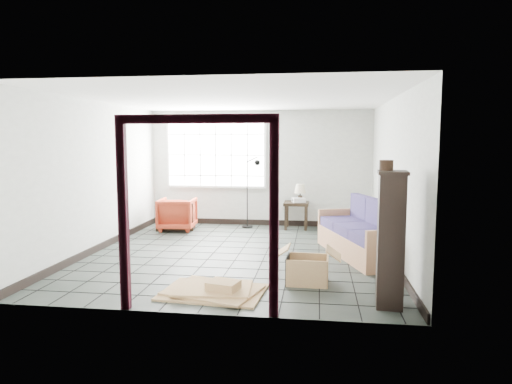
# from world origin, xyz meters

# --- Properties ---
(ground) EXTENTS (5.50, 5.50, 0.00)m
(ground) POSITION_xyz_m (0.00, 0.00, 0.00)
(ground) COLOR black
(ground) RESTS_ON ground
(room_shell) EXTENTS (5.02, 5.52, 2.61)m
(room_shell) POSITION_xyz_m (0.00, 0.03, 1.68)
(room_shell) COLOR #ACAFA8
(room_shell) RESTS_ON ground
(window_panel) EXTENTS (2.32, 0.08, 1.52)m
(window_panel) POSITION_xyz_m (-1.00, 2.70, 1.60)
(window_panel) COLOR silver
(window_panel) RESTS_ON ground
(doorway_trim) EXTENTS (1.80, 0.08, 2.20)m
(doorway_trim) POSITION_xyz_m (0.00, -2.70, 1.38)
(doorway_trim) COLOR black
(doorway_trim) RESTS_ON ground
(futon_sofa) EXTENTS (1.45, 2.28, 0.95)m
(futon_sofa) POSITION_xyz_m (2.11, 0.15, 0.34)
(futon_sofa) COLOR #AD6F4E
(futon_sofa) RESTS_ON ground
(armchair) EXTENTS (0.79, 0.75, 0.77)m
(armchair) POSITION_xyz_m (-1.69, 1.90, 0.38)
(armchair) COLOR maroon
(armchair) RESTS_ON ground
(side_table) EXTENTS (0.54, 0.54, 0.59)m
(side_table) POSITION_xyz_m (0.86, 2.40, 0.49)
(side_table) COLOR black
(side_table) RESTS_ON ground
(table_lamp) EXTENTS (0.29, 0.29, 0.38)m
(table_lamp) POSITION_xyz_m (0.93, 2.47, 0.86)
(table_lamp) COLOR black
(table_lamp) RESTS_ON side_table
(projector) EXTENTS (0.32, 0.28, 0.10)m
(projector) POSITION_xyz_m (0.90, 2.37, 0.64)
(projector) COLOR silver
(projector) RESTS_ON side_table
(floor_lamp) EXTENTS (0.43, 0.28, 1.58)m
(floor_lamp) POSITION_xyz_m (-0.12, 2.36, 0.84)
(floor_lamp) COLOR black
(floor_lamp) RESTS_ON ground
(console_shelf) EXTENTS (0.84, 0.46, 0.61)m
(console_shelf) POSITION_xyz_m (-1.73, 1.88, 0.31)
(console_shelf) COLOR black
(console_shelf) RESTS_ON ground
(tall_shelf) EXTENTS (0.37, 0.46, 1.58)m
(tall_shelf) POSITION_xyz_m (2.15, -2.19, 0.80)
(tall_shelf) COLOR black
(tall_shelf) RESTS_ON ground
(pot) EXTENTS (0.18, 0.18, 0.12)m
(pot) POSITION_xyz_m (2.09, -2.12, 1.64)
(pot) COLOR black
(pot) RESTS_ON tall_shelf
(open_box) EXTENTS (0.90, 0.47, 0.50)m
(open_box) POSITION_xyz_m (1.19, -1.46, 0.18)
(open_box) COLOR #A2724E
(open_box) RESTS_ON ground
(cardboard_pile) EXTENTS (1.34, 1.10, 0.18)m
(cardboard_pile) POSITION_xyz_m (0.04, -2.05, 0.05)
(cardboard_pile) COLOR #A2724E
(cardboard_pile) RESTS_ON ground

